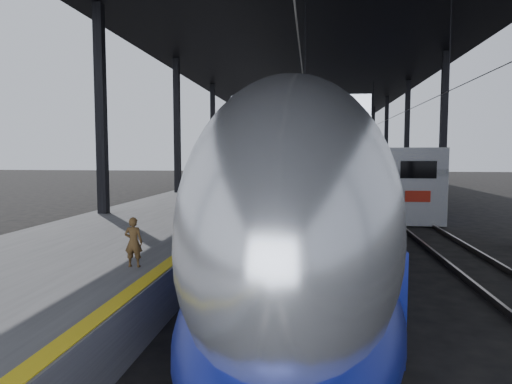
# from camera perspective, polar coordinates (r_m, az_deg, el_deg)

# --- Properties ---
(ground) EXTENTS (160.00, 160.00, 0.00)m
(ground) POSITION_cam_1_polar(r_m,az_deg,el_deg) (12.52, -3.81, -10.53)
(ground) COLOR black
(ground) RESTS_ON ground
(platform) EXTENTS (6.00, 80.00, 1.00)m
(platform) POSITION_cam_1_polar(r_m,az_deg,el_deg) (32.50, -3.28, -0.23)
(platform) COLOR #4C4C4F
(platform) RESTS_ON ground
(yellow_strip) EXTENTS (0.30, 80.00, 0.01)m
(yellow_strip) POSITION_cam_1_polar(r_m,az_deg,el_deg) (32.08, 1.64, 0.61)
(yellow_strip) COLOR yellow
(yellow_strip) RESTS_ON platform
(rails) EXTENTS (6.52, 80.00, 0.16)m
(rails) POSITION_cam_1_polar(r_m,az_deg,el_deg) (32.10, 10.92, -1.12)
(rails) COLOR slate
(rails) RESTS_ON ground
(canopy) EXTENTS (18.00, 75.00, 9.47)m
(canopy) POSITION_cam_1_polar(r_m,az_deg,el_deg) (32.39, 6.42, 15.03)
(canopy) COLOR black
(canopy) RESTS_ON ground
(tgv_train) EXTENTS (3.21, 65.20, 4.61)m
(tgv_train) POSITION_cam_1_polar(r_m,az_deg,el_deg) (34.80, 6.53, 2.80)
(tgv_train) COLOR silver
(tgv_train) RESTS_ON ground
(second_train) EXTENTS (2.62, 56.05, 3.61)m
(second_train) POSITION_cam_1_polar(r_m,az_deg,el_deg) (48.60, 12.57, 2.86)
(second_train) COLOR navy
(second_train) RESTS_ON ground
(child) EXTENTS (0.38, 0.26, 1.02)m
(child) POSITION_cam_1_polar(r_m,az_deg,el_deg) (9.65, -15.06, -6.06)
(child) COLOR #493218
(child) RESTS_ON platform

